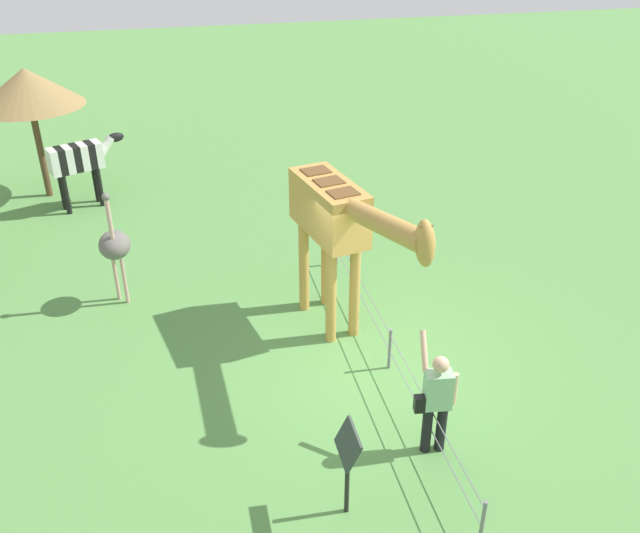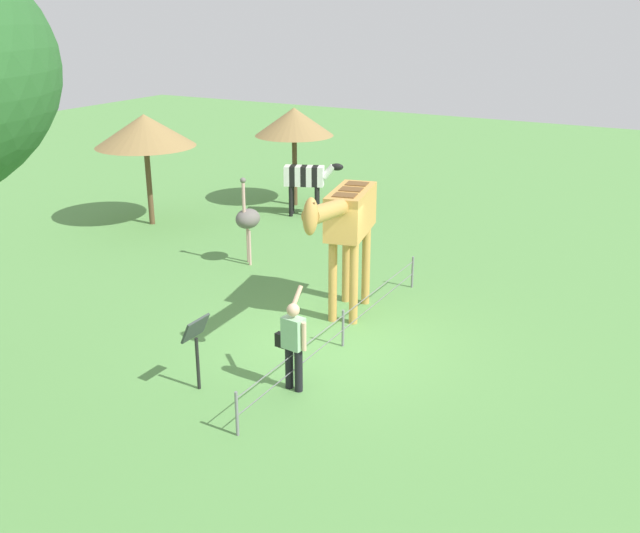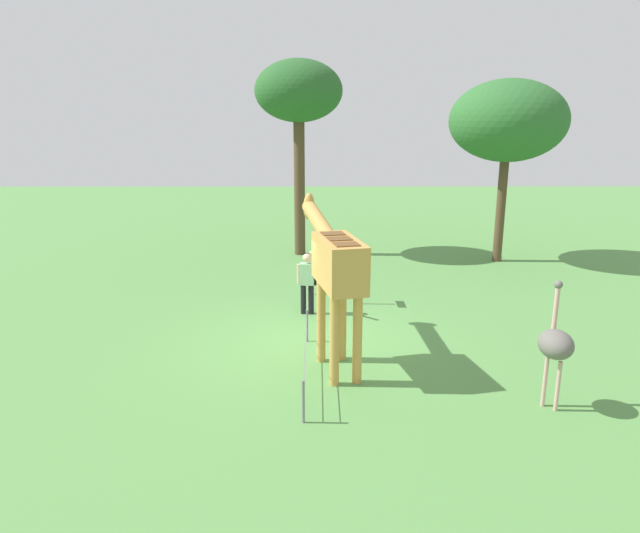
# 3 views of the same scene
# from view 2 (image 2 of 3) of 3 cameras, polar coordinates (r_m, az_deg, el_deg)

# --- Properties ---
(ground_plane) EXTENTS (60.00, 60.00, 0.00)m
(ground_plane) POSITION_cam_2_polar(r_m,az_deg,el_deg) (14.09, 1.02, -6.09)
(ground_plane) COLOR #568E47
(giraffe) EXTENTS (3.84, 1.30, 3.22)m
(giraffe) POSITION_cam_2_polar(r_m,az_deg,el_deg) (14.49, 2.12, 3.64)
(giraffe) COLOR #C69347
(giraffe) RESTS_ON ground_plane
(visitor) EXTENTS (0.62, 0.59, 1.75)m
(visitor) POSITION_cam_2_polar(r_m,az_deg,el_deg) (12.13, -2.12, -5.87)
(visitor) COLOR black
(visitor) RESTS_ON ground_plane
(zebra) EXTENTS (0.96, 1.79, 1.66)m
(zebra) POSITION_cam_2_polar(r_m,az_deg,el_deg) (22.26, -1.07, 6.94)
(zebra) COLOR black
(zebra) RESTS_ON ground_plane
(ostrich) EXTENTS (0.70, 0.56, 2.25)m
(ostrich) POSITION_cam_2_polar(r_m,az_deg,el_deg) (18.05, -5.72, 3.76)
(ostrich) COLOR #CC9E93
(ostrich) RESTS_ON ground_plane
(shade_hut_near) EXTENTS (2.88, 2.88, 3.25)m
(shade_hut_near) POSITION_cam_2_polar(r_m,az_deg,el_deg) (21.64, -13.64, 10.35)
(shade_hut_near) COLOR brown
(shade_hut_near) RESTS_ON ground_plane
(shade_hut_far) EXTENTS (2.49, 2.49, 3.14)m
(shade_hut_far) POSITION_cam_2_polar(r_m,az_deg,el_deg) (23.23, -2.05, 11.30)
(shade_hut_far) COLOR brown
(shade_hut_far) RESTS_ON ground_plane
(info_sign) EXTENTS (0.56, 0.21, 1.32)m
(info_sign) POSITION_cam_2_polar(r_m,az_deg,el_deg) (12.28, -9.73, -5.59)
(info_sign) COLOR black
(info_sign) RESTS_ON ground_plane
(wire_fence) EXTENTS (7.05, 0.05, 0.75)m
(wire_fence) POSITION_cam_2_polar(r_m,az_deg,el_deg) (13.83, 1.82, -4.77)
(wire_fence) COLOR slate
(wire_fence) RESTS_ON ground_plane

